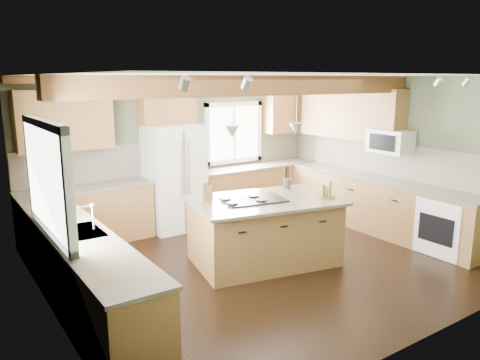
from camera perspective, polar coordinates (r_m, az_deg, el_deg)
floor at (r=6.75m, az=2.71°, el=-10.05°), size 5.60×5.60×0.00m
ceiling at (r=6.25m, az=2.96°, el=12.61°), size 5.60×5.60×0.00m
wall_back at (r=8.47m, az=-7.43°, el=3.59°), size 5.60×0.00×5.60m
wall_left at (r=5.23m, az=-22.52°, el=-2.64°), size 0.00×5.00×5.00m
wall_right at (r=8.34m, az=18.40°, el=2.93°), size 0.00×5.00×5.00m
ceiling_beam at (r=6.27m, az=2.80°, el=11.42°), size 5.55×0.26×0.26m
soffit_trim at (r=8.29m, az=-7.35°, el=12.01°), size 5.55×0.20×0.10m
backsplash_back at (r=8.47m, az=-7.36°, el=2.98°), size 5.58×0.03×0.58m
backsplash_right at (r=8.37m, az=18.02°, el=2.37°), size 0.03×3.70×0.58m
base_cab_back_left at (r=7.74m, az=-18.13°, el=-4.27°), size 2.02×0.60×0.88m
counter_back_left at (r=7.63m, az=-18.36°, el=-0.95°), size 2.06×0.64×0.04m
base_cab_back_right at (r=9.15m, az=1.93°, el=-1.16°), size 2.62×0.60×0.88m
counter_back_right at (r=9.05m, az=1.95°, el=1.67°), size 2.66×0.64×0.04m
base_cab_left at (r=5.60m, az=-18.86°, el=-10.66°), size 0.60×3.70×0.88m
counter_left at (r=5.45m, az=-19.19°, el=-6.19°), size 0.64×3.74×0.04m
base_cab_right at (r=8.31m, az=16.46°, el=-3.04°), size 0.60×3.70×0.88m
counter_right at (r=8.21m, az=16.66°, el=0.06°), size 0.64×3.74×0.04m
upper_cab_back_left at (r=7.54m, az=-20.63°, el=6.84°), size 1.40×0.35×0.90m
upper_cab_over_fridge at (r=8.10m, az=-8.94°, el=9.20°), size 0.96×0.35×0.70m
upper_cab_right at (r=8.71m, az=13.25°, el=7.91°), size 0.35×2.20×0.90m
upper_cab_back_corner at (r=9.52m, az=5.53°, el=8.51°), size 0.90×0.35×0.90m
window_left at (r=5.22m, az=-22.64°, el=0.16°), size 0.04×1.60×1.05m
window_back at (r=8.99m, az=-0.84°, el=5.80°), size 1.10×0.04×1.00m
sink at (r=5.44m, az=-19.20°, el=-6.14°), size 0.50×0.65×0.03m
faucet at (r=5.45m, az=-17.48°, el=-4.41°), size 0.02×0.02×0.28m
dishwasher at (r=4.48m, az=-14.01°, el=-16.50°), size 0.60×0.60×0.84m
oven at (r=7.59m, az=24.01°, el=-5.13°), size 0.60×0.72×0.84m
microwave at (r=8.10m, az=17.84°, el=4.50°), size 0.40×0.70×0.38m
pendant_left at (r=6.14m, az=-0.95°, el=5.90°), size 0.18×0.18×0.16m
pendant_right at (r=6.55m, az=6.87°, el=6.21°), size 0.18×0.18×0.16m
refrigerator at (r=8.07m, az=-8.02°, el=0.26°), size 0.90×0.74×1.80m
island at (r=6.64m, az=2.94°, el=-6.37°), size 2.11×1.53×0.88m
island_top at (r=6.51m, az=2.99°, el=-2.53°), size 2.26×1.68×0.04m
cooktop at (r=6.44m, az=1.71°, el=-2.42°), size 0.92×0.71×0.02m
knife_block at (r=6.40m, az=-4.03°, el=-1.62°), size 0.15×0.13×0.22m
utensil_crock at (r=7.18m, az=5.74°, el=-0.39°), size 0.12×0.12×0.15m
bottle_tray at (r=6.69m, az=10.55°, el=-1.19°), size 0.27×0.27×0.22m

